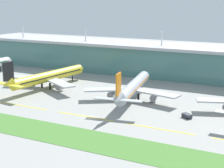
% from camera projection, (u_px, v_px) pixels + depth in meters
% --- Properties ---
extents(ground_plane, '(600.00, 600.00, 0.00)m').
position_uv_depth(ground_plane, '(90.00, 118.00, 150.96)').
color(ground_plane, gray).
extents(terminal_building, '(288.00, 34.00, 29.54)m').
position_uv_depth(terminal_building, '(164.00, 60.00, 232.03)').
color(terminal_building, slate).
rests_on(terminal_building, ground).
extents(airliner_near_middle, '(48.38, 63.71, 18.90)m').
position_uv_depth(airliner_near_middle, '(47.00, 77.00, 200.72)').
color(airliner_near_middle, yellow).
rests_on(airliner_near_middle, ground).
extents(airliner_center, '(48.04, 62.62, 18.90)m').
position_uv_depth(airliner_center, '(133.00, 87.00, 176.95)').
color(airliner_center, '#ADB2BC').
rests_on(airliner_center, ground).
extents(taxiway_stripe_mid_west, '(28.00, 0.70, 0.04)m').
position_uv_depth(taxiway_stripe_mid_west, '(23.00, 106.00, 167.96)').
color(taxiway_stripe_mid_west, yellow).
rests_on(taxiway_stripe_mid_west, ground).
extents(taxiway_stripe_centre, '(28.00, 0.70, 0.04)m').
position_uv_depth(taxiway_stripe_centre, '(85.00, 116.00, 153.03)').
color(taxiway_stripe_centre, yellow).
rests_on(taxiway_stripe_centre, ground).
extents(taxiway_stripe_mid_east, '(28.00, 0.70, 0.04)m').
position_uv_depth(taxiway_stripe_mid_east, '(160.00, 129.00, 138.10)').
color(taxiway_stripe_mid_east, yellow).
rests_on(taxiway_stripe_mid_east, ground).
extents(grass_verge, '(300.00, 18.00, 0.10)m').
position_uv_depth(grass_verge, '(61.00, 134.00, 132.57)').
color(grass_verge, '#477A33').
rests_on(grass_verge, ground).
extents(pushback_tug, '(4.97, 4.51, 1.85)m').
position_uv_depth(pushback_tug, '(187.00, 115.00, 150.86)').
color(pushback_tug, '#333842').
rests_on(pushback_tug, ground).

